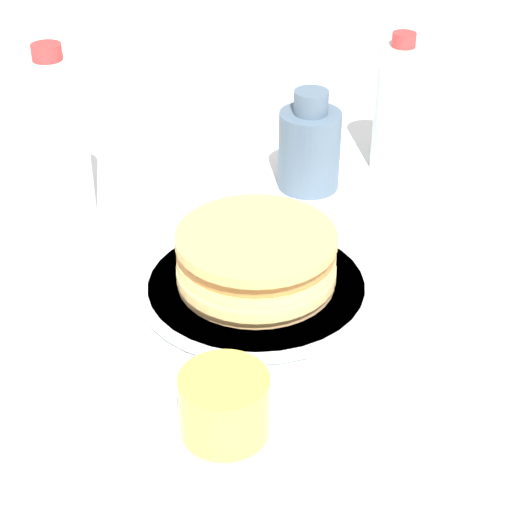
# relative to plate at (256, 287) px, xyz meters

# --- Properties ---
(ground_plane) EXTENTS (4.00, 4.00, 0.00)m
(ground_plane) POSITION_rel_plate_xyz_m (0.01, -0.00, -0.01)
(ground_plane) COLOR white
(plate) EXTENTS (0.26, 0.26, 0.01)m
(plate) POSITION_rel_plate_xyz_m (0.00, 0.00, 0.00)
(plate) COLOR silver
(plate) RESTS_ON ground_plane
(pancake_stack) EXTENTS (0.18, 0.17, 0.07)m
(pancake_stack) POSITION_rel_plate_xyz_m (0.00, -0.00, 0.04)
(pancake_stack) COLOR #E4B174
(pancake_stack) RESTS_ON plate
(juice_glass) EXTENTS (0.08, 0.08, 0.06)m
(juice_glass) POSITION_rel_plate_xyz_m (-0.21, 0.03, 0.02)
(juice_glass) COLOR yellow
(juice_glass) RESTS_ON ground_plane
(cream_jug) EXTENTS (0.08, 0.08, 0.13)m
(cream_jug) POSITION_rel_plate_xyz_m (0.24, -0.07, 0.05)
(cream_jug) COLOR #4C6075
(cream_jug) RESTS_ON ground_plane
(water_bottle_near) EXTENTS (0.07, 0.07, 0.23)m
(water_bottle_near) POSITION_rel_plate_xyz_m (0.16, 0.23, 0.10)
(water_bottle_near) COLOR silver
(water_bottle_near) RESTS_ON ground_plane
(water_bottle_mid) EXTENTS (0.06, 0.06, 0.19)m
(water_bottle_mid) POSITION_rel_plate_xyz_m (0.30, -0.19, 0.08)
(water_bottle_mid) COLOR silver
(water_bottle_mid) RESTS_ON ground_plane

